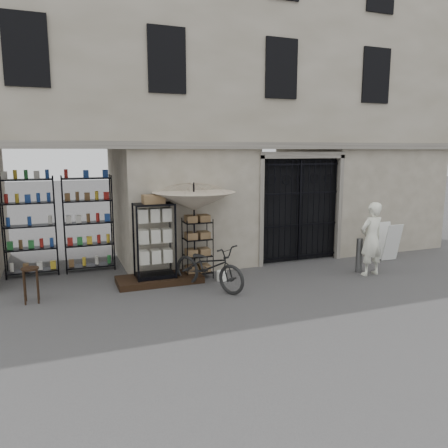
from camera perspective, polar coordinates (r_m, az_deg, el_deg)
name	(u,v)px	position (r m, az deg, el deg)	size (l,w,h in m)	color
ground	(279,290)	(10.07, 7.21, -8.57)	(80.00, 80.00, 0.00)	#232327
main_building	(218,103)	(13.29, -0.83, 15.53)	(14.00, 4.00, 9.00)	#ACA291
shop_recess	(62,218)	(11.33, -20.44, 0.73)	(3.00, 1.70, 3.00)	black
shop_shelving	(60,225)	(11.86, -20.65, -0.13)	(2.70, 0.50, 2.50)	black
iron_gate	(297,209)	(12.52, 9.50, 2.00)	(2.50, 0.21, 3.00)	black
step_platform	(159,279)	(10.64, -8.43, -7.18)	(2.00, 0.90, 0.15)	black
display_cabinet	(155,245)	(10.38, -9.03, -2.67)	(1.03, 0.85, 1.91)	black
wire_rack	(198,249)	(10.80, -3.47, -3.25)	(0.71, 0.55, 1.49)	black
market_umbrella	(194,196)	(10.48, -3.95, 3.66)	(2.03, 2.06, 2.85)	black
white_bucket	(222,276)	(10.69, -0.33, -6.76)	(0.24, 0.24, 0.23)	white
bicycle	(209,288)	(10.12, -1.98, -8.42)	(0.69, 1.04, 1.99)	black
wooden_stool	(31,284)	(9.96, -23.88, -7.21)	(0.41, 0.41, 0.74)	black
steel_bollard	(359,255)	(11.85, 17.24, -3.92)	(0.16, 0.16, 0.89)	#5E5E5F
shopkeeper	(369,275)	(11.79, 18.46, -6.30)	(0.68, 1.86, 0.45)	white
easel_sign	(388,241)	(13.39, 20.68, -2.14)	(0.51, 0.59, 1.06)	silver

